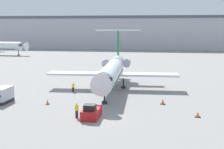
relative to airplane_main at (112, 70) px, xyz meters
name	(u,v)px	position (x,y,z in m)	size (l,w,h in m)	color
ground_plane	(95,119)	(0.67, -18.21, -3.39)	(600.00, 600.00, 0.00)	gray
terminal_building	(145,32)	(0.67, 101.79, 4.67)	(180.00, 16.80, 16.07)	#B2B2B7
airplane_main	(112,70)	(0.00, 0.00, 0.00)	(23.49, 27.77, 10.36)	silver
pushback_tug	(91,112)	(0.15, -18.00, -2.68)	(1.97, 3.75, 1.90)	#B21919
luggage_cart	(3,95)	(-14.32, -12.38, -2.25)	(1.71, 3.63, 2.27)	#232326
worker_near_tug	(77,110)	(-1.64, -18.14, -2.42)	(0.40, 0.26, 1.84)	#232838
worker_by_wing	(73,87)	(-6.20, -3.58, -2.53)	(0.40, 0.24, 1.65)	#232838
traffic_cone_left	(48,102)	(-7.55, -12.36, -3.05)	(0.57, 0.57, 0.72)	black
traffic_cone_right	(163,102)	(8.88, -9.80, -3.01)	(0.71, 0.71, 0.81)	black
traffic_cone_mid	(198,115)	(13.11, -15.62, -3.07)	(0.69, 0.69, 0.67)	black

